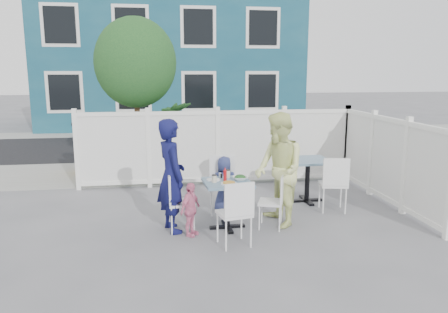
{
  "coord_description": "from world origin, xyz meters",
  "views": [
    {
      "loc": [
        -1.11,
        -6.69,
        2.43
      ],
      "look_at": [
        -0.1,
        0.14,
        1.07
      ],
      "focal_mm": 35.0,
      "sensor_mm": 36.0,
      "label": 1
    }
  ],
  "objects": [
    {
      "name": "chair_spare",
      "position": [
        1.84,
        0.25,
        0.57
      ],
      "size": [
        0.51,
        0.5,
        0.98
      ],
      "rotation": [
        0.0,
        0.0,
        -0.18
      ],
      "color": "white",
      "rests_on": "ground"
    },
    {
      "name": "plate_side",
      "position": [
        -0.31,
        -0.15,
        0.76
      ],
      "size": [
        0.22,
        0.22,
        0.01
      ],
      "primitive_type": "cylinder",
      "color": "white",
      "rests_on": "main_table"
    },
    {
      "name": "chair_left",
      "position": [
        -0.9,
        -0.25,
        0.53
      ],
      "size": [
        0.43,
        0.44,
        0.91
      ],
      "rotation": [
        0.0,
        0.0,
        -1.49
      ],
      "color": "white",
      "rests_on": "ground"
    },
    {
      "name": "coffee_cup_a",
      "position": [
        -0.31,
        -0.29,
        0.81
      ],
      "size": [
        0.07,
        0.07,
        0.11
      ],
      "primitive_type": "cylinder",
      "color": "beige",
      "rests_on": "main_table"
    },
    {
      "name": "salad_bowl",
      "position": [
        0.11,
        -0.21,
        0.78
      ],
      "size": [
        0.23,
        0.23,
        0.06
      ],
      "primitive_type": "imported",
      "color": "white",
      "rests_on": "main_table"
    },
    {
      "name": "salt_shaker",
      "position": [
        -0.18,
        0.01,
        0.79
      ],
      "size": [
        0.03,
        0.03,
        0.08
      ],
      "primitive_type": "cylinder",
      "color": "white",
      "rests_on": "main_table"
    },
    {
      "name": "chair_right",
      "position": [
        0.64,
        -0.36,
        0.49
      ],
      "size": [
        0.48,
        0.49,
        0.85
      ],
      "rotation": [
        0.0,
        0.0,
        1.22
      ],
      "color": "white",
      "rests_on": "ground"
    },
    {
      "name": "coffee_cup_b",
      "position": [
        -0.06,
        -0.01,
        0.81
      ],
      "size": [
        0.08,
        0.08,
        0.12
      ],
      "primitive_type": "cylinder",
      "color": "beige",
      "rests_on": "main_table"
    },
    {
      "name": "fence_back",
      "position": [
        0.1,
        2.4,
        0.78
      ],
      "size": [
        5.86,
        0.08,
        1.6
      ],
      "color": "white",
      "rests_on": "ground"
    },
    {
      "name": "chair_near",
      "position": [
        -0.1,
        -1.02,
        0.55
      ],
      "size": [
        0.51,
        0.5,
        0.95
      ],
      "rotation": [
        0.0,
        0.0,
        0.21
      ],
      "color": "white",
      "rests_on": "ground"
    },
    {
      "name": "street",
      "position": [
        0.0,
        7.5,
        0.0
      ],
      "size": [
        24.0,
        5.0,
        0.01
      ],
      "primitive_type": "cube",
      "color": "black",
      "rests_on": "ground"
    },
    {
      "name": "ground",
      "position": [
        0.0,
        0.0,
        0.0
      ],
      "size": [
        80.0,
        80.0,
        0.0
      ],
      "primitive_type": "plane",
      "color": "slate"
    },
    {
      "name": "tree",
      "position": [
        -1.6,
        3.3,
        2.59
      ],
      "size": [
        1.8,
        1.62,
        3.59
      ],
      "color": "#382316",
      "rests_on": "ground"
    },
    {
      "name": "ketchup_bottle",
      "position": [
        -0.13,
        -0.21,
        0.84
      ],
      "size": [
        0.05,
        0.05,
        0.16
      ],
      "primitive_type": "cylinder",
      "color": "#AA0F13",
      "rests_on": "main_table"
    },
    {
      "name": "pepper_shaker",
      "position": [
        -0.16,
        -0.03,
        0.79
      ],
      "size": [
        0.03,
        0.03,
        0.07
      ],
      "primitive_type": "cylinder",
      "color": "black",
      "rests_on": "main_table"
    },
    {
      "name": "toddler",
      "position": [
        -0.7,
        -0.49,
        0.41
      ],
      "size": [
        0.44,
        0.5,
        0.81
      ],
      "primitive_type": "imported",
      "rotation": [
        0.0,
        0.0,
        0.93
      ],
      "color": "pink",
      "rests_on": "ground"
    },
    {
      "name": "potted_shrub_b",
      "position": [
        1.66,
        3.0,
        0.7
      ],
      "size": [
        1.28,
        1.12,
        1.4
      ],
      "primitive_type": "imported",
      "rotation": [
        0.0,
        0.0,
        3.16
      ],
      "color": "#12391A",
      "rests_on": "ground"
    },
    {
      "name": "spare_table",
      "position": [
        1.59,
        0.91,
        0.63
      ],
      "size": [
        0.78,
        0.78,
        0.81
      ],
      "rotation": [
        0.0,
        0.0,
        0.01
      ],
      "color": "#446689",
      "rests_on": "ground"
    },
    {
      "name": "main_table",
      "position": [
        -0.1,
        -0.26,
        0.58
      ],
      "size": [
        0.75,
        0.75,
        0.75
      ],
      "rotation": [
        0.0,
        0.0,
        0.06
      ],
      "color": "#446689",
      "rests_on": "ground"
    },
    {
      "name": "far_sidewalk",
      "position": [
        0.0,
        10.6,
        0.01
      ],
      "size": [
        24.0,
        1.6,
        0.01
      ],
      "primitive_type": "cube",
      "color": "gray",
      "rests_on": "ground"
    },
    {
      "name": "boy",
      "position": [
        -0.03,
        0.57,
        0.49
      ],
      "size": [
        0.48,
        0.32,
        0.98
      ],
      "primitive_type": "imported",
      "rotation": [
        0.0,
        0.0,
        3.16
      ],
      "color": "navy",
      "rests_on": "ground"
    },
    {
      "name": "utility_cabinet",
      "position": [
        -2.81,
        4.0,
        0.59
      ],
      "size": [
        0.68,
        0.52,
        1.17
      ],
      "primitive_type": "cube",
      "rotation": [
        0.0,
        0.0,
        0.11
      ],
      "color": "#CB9113",
      "rests_on": "ground"
    },
    {
      "name": "near_sidewalk",
      "position": [
        0.0,
        3.8,
        0.01
      ],
      "size": [
        24.0,
        2.6,
        0.01
      ],
      "primitive_type": "cube",
      "color": "gray",
      "rests_on": "ground"
    },
    {
      "name": "plate_main",
      "position": [
        -0.11,
        -0.42,
        0.76
      ],
      "size": [
        0.24,
        0.24,
        0.02
      ],
      "primitive_type": "cylinder",
      "color": "white",
      "rests_on": "main_table"
    },
    {
      "name": "fence_right",
      "position": [
        3.0,
        0.6,
        0.78
      ],
      "size": [
        0.08,
        3.66,
        1.6
      ],
      "rotation": [
        0.0,
        0.0,
        1.57
      ],
      "color": "white",
      "rests_on": "ground"
    },
    {
      "name": "building",
      "position": [
        -0.5,
        14.0,
        3.0
      ],
      "size": [
        11.0,
        6.0,
        6.0
      ],
      "color": "navy",
      "rests_on": "ground"
    },
    {
      "name": "man",
      "position": [
        -0.96,
        -0.23,
        0.87
      ],
      "size": [
        0.59,
        0.73,
        1.73
      ],
      "primitive_type": "imported",
      "rotation": [
        0.0,
        0.0,
        1.88
      ],
      "color": "#0F1143",
      "rests_on": "ground"
    },
    {
      "name": "potted_shrub_a",
      "position": [
        -0.79,
        3.1,
        0.88
      ],
      "size": [
        1.38,
        1.38,
        1.75
      ],
      "primitive_type": "imported",
      "rotation": [
        0.0,
        0.0,
        3.82
      ],
      "color": "#12391A",
      "rests_on": "ground"
    },
    {
      "name": "woman",
      "position": [
        0.72,
        -0.22,
        0.9
      ],
      "size": [
        0.81,
        0.97,
        1.8
      ],
      "primitive_type": "imported",
      "rotation": [
        0.0,
        0.0,
        -1.41
      ],
      "color": "#DEF14C",
      "rests_on": "ground"
    },
    {
      "name": "chair_back",
      "position": [
        -0.06,
        0.55,
        0.57
      ],
      "size": [
        0.5,
        0.48,
        0.99
      ],
      "rotation": [
        0.0,
        0.0,
        3.02
      ],
      "color": "white",
      "rests_on": "ground"
    }
  ]
}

